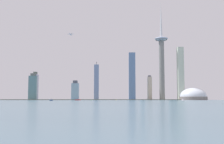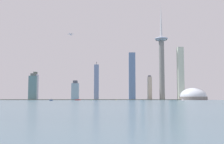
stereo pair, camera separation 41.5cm
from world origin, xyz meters
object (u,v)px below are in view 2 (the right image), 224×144
Objects in this scene: channel_buoy_0 at (116,100)px; channel_buoy_1 at (91,100)px; skyscraper_4 at (142,78)px; boat_0 at (51,100)px; airplane at (70,34)px; skyscraper_0 at (96,82)px; boat_2 at (183,100)px; skyscraper_7 at (181,73)px; skyscraper_8 at (132,76)px; boat_1 at (78,100)px; observation_tower at (162,57)px; skyscraper_1 at (75,91)px; skyscraper_6 at (150,88)px; skyscraper_2 at (173,81)px; skyscraper_5 at (35,87)px; stadium_dome at (193,97)px; skyscraper_3 at (33,87)px.

channel_buoy_1 is at bearing -124.83° from channel_buoy_0.
skyscraper_4 is 382.00m from channel_buoy_1.
boat_0 is 0.30× the size of airplane.
skyscraper_0 is 334.13m from boat_2.
skyscraper_4 is 139.79m from skyscraper_7.
boat_1 is at bearing -124.07° from skyscraper_8.
observation_tower is at bearing 158.62° from skyscraper_7.
observation_tower is at bearing -4.71° from skyscraper_1.
skyscraper_4 is at bearing 147.41° from skyscraper_7.
boat_2 reaches higher than boat_0.
skyscraper_6 is 0.51× the size of skyscraper_8.
skyscraper_4 is 274.43m from channel_buoy_0.
boat_1 is at bearing -133.56° from skyscraper_6.
skyscraper_0 is at bearing 88.42° from channel_buoy_1.
skyscraper_0 is 5.31× the size of airplane.
channel_buoy_1 is (-288.58, -258.08, -87.02)m from skyscraper_7.
skyscraper_2 is 109.09m from skyscraper_6.
skyscraper_2 is at bearing 51.20° from channel_buoy_1.
observation_tower is 5.08× the size of skyscraper_1.
skyscraper_0 is (-222.97, -9.20, -89.39)m from observation_tower.
boat_0 is at bearing -146.19° from channel_buoy_1.
skyscraper_7 reaches higher than boat_1.
channel_buoy_1 is (37.07, -67.35, -0.11)m from boat_1.
boat_2 is (57.05, -305.64, -75.27)m from skyscraper_4.
skyscraper_1 is 0.69× the size of skyscraper_5.
stadium_dome is 3.76× the size of airplane.
skyscraper_1 is at bearing -171.78° from skyscraper_2.
skyscraper_2 is 117.59m from skyscraper_4.
boat_0 is at bearing -71.95° from skyscraper_5.
airplane is at bearing 4.95° from skyscraper_3.
skyscraper_8 is 248.08m from channel_buoy_0.
skyscraper_5 is at bearing -96.17° from airplane.
skyscraper_6 is at bearing 152.22° from skyscraper_7.
skyscraper_0 is 0.84× the size of skyscraper_4.
boat_1 reaches higher than channel_buoy_0.
boat_0 is at bearing -127.18° from skyscraper_6.
skyscraper_7 is (58.09, -22.74, -59.69)m from observation_tower.
skyscraper_8 reaches higher than skyscraper_4.
skyscraper_3 is (-208.20, -8.36, -17.60)m from skyscraper_0.
boat_1 is at bearing -153.94° from stadium_dome.
skyscraper_0 reaches higher than boat_1.
skyscraper_5 is (-211.63, 37.98, -13.25)m from skyscraper_0.
skyscraper_8 is at bearing -110.38° from boat_1.
skyscraper_5 is 4.01× the size of airplane.
skyscraper_4 reaches higher than boat_1.
skyscraper_7 reaches higher than skyscraper_4.
skyscraper_7 reaches higher than boat_0.
skyscraper_1 is at bearing 172.42° from skyscraper_7.
skyscraper_4 is 73.71× the size of channel_buoy_0.
skyscraper_4 is 297.59m from airplane.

